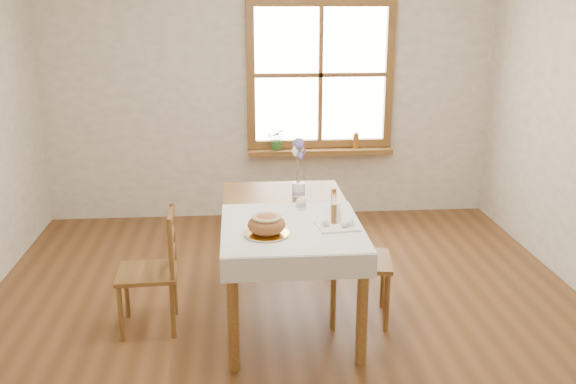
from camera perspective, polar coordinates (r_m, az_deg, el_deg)
The scene contains 18 objects.
ground at distance 4.47m, azimuth 0.32°, elevation -12.24°, with size 5.00×5.00×0.00m, color brown.
room_walls at distance 3.94m, azimuth 0.36°, elevation 10.04°, with size 4.60×5.10×2.65m.
window at distance 6.46m, azimuth 2.89°, elevation 10.36°, with size 1.46×0.08×1.46m.
window_sill at distance 6.52m, azimuth 2.88°, elevation 3.64°, with size 1.46×0.20×0.05m.
dining_table at distance 4.47m, azimuth 0.00°, elevation -2.89°, with size 0.90×1.60×0.75m.
table_linen at distance 4.15m, azimuth 0.34°, elevation -3.12°, with size 0.91×0.99×0.01m, color white.
chair_left at distance 4.44m, azimuth -12.44°, elevation -6.85°, with size 0.39×0.41×0.84m, color olive, non-canonical shape.
chair_right at distance 4.48m, azimuth 6.43°, elevation -5.91°, with size 0.42×0.44×0.90m, color olive, non-canonical shape.
bread_plate at distance 4.00m, azimuth -1.92°, elevation -3.75°, with size 0.28×0.28×0.01m, color silver.
bread_loaf at distance 3.97m, azimuth -1.93°, elevation -2.77°, with size 0.24×0.24×0.13m, color brown.
egg_napkin at distance 4.15m, azimuth 4.45°, elevation -3.05°, with size 0.26×0.22×0.01m, color white.
eggs at distance 4.14m, azimuth 4.45°, elevation -2.69°, with size 0.20×0.18×0.04m, color white, non-canonical shape.
salt_shaker at distance 4.45m, azimuth 1.04°, elevation -1.08°, with size 0.05×0.05×0.09m, color silver.
pepper_shaker at distance 4.46m, azimuth 1.30°, elevation -1.00°, with size 0.05×0.05×0.09m, color silver.
flower_vase at distance 4.76m, azimuth 0.94°, elevation 0.12°, with size 0.10×0.10×0.11m, color silver.
lavender_bouquet at distance 4.70m, azimuth 0.95°, elevation 2.66°, with size 0.17×0.17×0.33m, color #60508F, non-canonical shape.
potted_plant at distance 6.45m, azimuth -0.98°, elevation 4.52°, with size 0.20×0.22×0.17m, color #2D6D2B.
amber_bottle at distance 6.55m, azimuth 6.06°, elevation 4.60°, with size 0.06×0.06×0.17m, color #9C5D1C.
Camera 1 is at (-0.34, -3.90, 2.17)m, focal length 40.00 mm.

